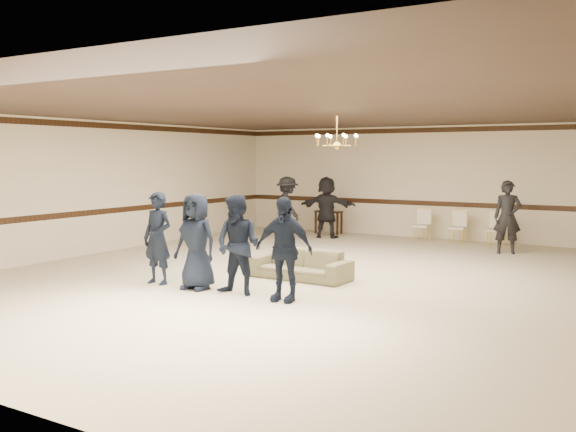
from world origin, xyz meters
name	(u,v)px	position (x,y,z in m)	size (l,w,h in m)	color
room	(313,195)	(0.00, 0.00, 1.60)	(12.01, 14.01, 3.21)	#C1B694
chair_rail	(431,203)	(0.00, 6.99, 1.00)	(12.00, 0.02, 0.14)	black
crown_molding	(432,130)	(0.00, 6.99, 3.08)	(12.00, 0.02, 0.14)	black
chandelier	(337,130)	(0.00, 1.00, 2.88)	(0.94, 0.94, 0.89)	#B78F3A
boy_a	(158,238)	(-2.18, -1.94, 0.85)	(0.62, 0.41, 1.69)	black
boy_b	(196,241)	(-1.28, -1.94, 0.85)	(0.83, 0.54, 1.69)	black
boy_c	(238,245)	(-0.38, -1.94, 0.85)	(0.82, 0.64, 1.69)	black
boy_d	(284,249)	(0.52, -1.94, 0.85)	(0.99, 0.41, 1.69)	black
settee	(301,264)	(-0.16, -0.19, 0.28)	(1.93, 0.75, 0.56)	#646142
adult_left	(287,208)	(-3.48, 4.84, 0.88)	(1.14, 0.66, 1.77)	black
adult_mid	(327,207)	(-2.58, 5.54, 0.88)	(1.64, 0.52, 1.77)	black
adult_right	(508,217)	(2.52, 5.14, 0.88)	(0.64, 0.42, 1.77)	black
banquet_chair_left	(422,225)	(0.00, 6.26, 0.44)	(0.42, 0.42, 0.87)	beige
banquet_chair_mid	(458,227)	(1.00, 6.26, 0.44)	(0.42, 0.42, 0.87)	beige
banquet_chair_right	(496,230)	(2.00, 6.26, 0.44)	(0.42, 0.42, 0.87)	beige
console_table	(329,222)	(-3.00, 6.46, 0.35)	(0.83, 0.35, 0.70)	black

